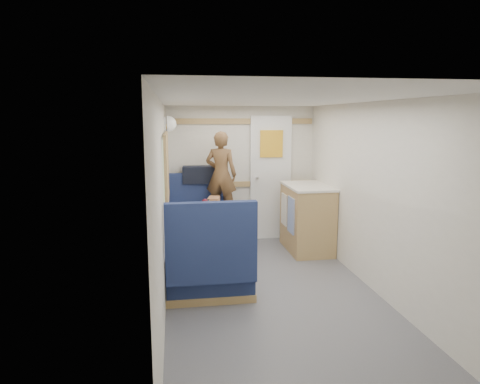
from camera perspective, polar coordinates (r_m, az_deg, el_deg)
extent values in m
plane|color=#515156|center=(4.52, 4.66, -14.06)|extent=(4.50, 4.50, 0.00)
plane|color=silver|center=(4.14, 5.05, 12.17)|extent=(4.50, 4.50, 0.00)
cube|color=silver|center=(6.40, 0.11, 2.42)|extent=(2.20, 0.02, 2.00)
cube|color=silver|center=(4.10, -10.27, -1.99)|extent=(0.02, 4.50, 2.00)
cube|color=silver|center=(4.60, 18.29, -1.05)|extent=(0.02, 4.50, 2.00)
cube|color=#AA834C|center=(6.40, 0.13, 1.06)|extent=(2.15, 0.02, 0.08)
cube|color=#AA834C|center=(6.32, 0.14, 9.42)|extent=(2.15, 0.02, 0.08)
cube|color=#98A78D|center=(5.05, -9.87, 3.12)|extent=(0.04, 1.30, 0.72)
cube|color=white|center=(6.46, 4.10, 1.84)|extent=(0.62, 0.04, 1.86)
cube|color=gold|center=(6.38, 4.21, 6.43)|extent=(0.34, 0.03, 0.40)
cylinder|color=silver|center=(6.36, 2.27, 1.92)|extent=(0.04, 0.10, 0.04)
cube|color=white|center=(5.15, -4.90, -2.84)|extent=(0.62, 0.92, 0.04)
cylinder|color=silver|center=(5.24, -4.84, -6.58)|extent=(0.08, 0.08, 0.66)
cylinder|color=silver|center=(5.34, -4.79, -10.03)|extent=(0.36, 0.36, 0.03)
cube|color=#192050|center=(6.04, -5.36, -5.58)|extent=(0.88, 0.50, 0.45)
cube|color=#192050|center=(6.22, -5.58, -1.12)|extent=(0.88, 0.10, 0.80)
cube|color=#AA834C|center=(6.09, -5.33, -7.26)|extent=(0.90, 0.52, 0.08)
cube|color=#192050|center=(4.52, -4.09, -10.96)|extent=(0.88, 0.50, 0.45)
cube|color=#192050|center=(4.12, -3.84, -6.81)|extent=(0.88, 0.10, 0.80)
cube|color=#AA834C|center=(4.59, -4.06, -13.11)|extent=(0.90, 0.52, 0.08)
cube|color=#AA834C|center=(6.22, -5.64, 1.03)|extent=(0.90, 0.14, 0.04)
sphere|color=white|center=(5.87, -9.48, 8.96)|extent=(0.20, 0.20, 0.20)
cube|color=#AA834C|center=(6.01, 8.91, -3.53)|extent=(0.54, 0.90, 0.90)
cube|color=silver|center=(5.92, 9.03, 0.76)|extent=(0.56, 0.92, 0.03)
cube|color=#5972B2|center=(5.74, 6.81, -3.09)|extent=(0.01, 0.30, 0.48)
cube|color=silver|center=(6.08, 5.91, -2.34)|extent=(0.01, 0.28, 0.44)
imported|color=brown|center=(5.95, -2.54, 2.34)|extent=(0.51, 0.43, 1.20)
cube|color=black|center=(6.20, -5.32, 2.33)|extent=(0.52, 0.27, 0.24)
cube|color=silver|center=(4.92, -4.02, -3.09)|extent=(0.35, 0.39, 0.02)
sphere|color=orange|center=(4.89, -2.34, -2.57)|extent=(0.08, 0.08, 0.08)
cube|color=#D8C17D|center=(4.98, -4.64, -2.63)|extent=(0.12, 0.09, 0.04)
cylinder|color=white|center=(5.10, -4.67, -2.72)|extent=(0.06, 0.06, 0.01)
cylinder|color=white|center=(5.08, -4.68, -2.15)|extent=(0.01, 0.01, 0.10)
sphere|color=#470711|center=(5.07, -4.69, -1.32)|extent=(0.08, 0.08, 0.08)
cylinder|color=white|center=(4.76, -6.47, -2.98)|extent=(0.07, 0.07, 0.11)
cylinder|color=silver|center=(5.30, -4.44, -1.63)|extent=(0.07, 0.07, 0.11)
cylinder|color=#885613|center=(5.15, -2.40, -2.05)|extent=(0.06, 0.06, 0.10)
cylinder|color=black|center=(5.27, -5.80, -1.81)|extent=(0.04, 0.04, 0.10)
cylinder|color=silver|center=(5.11, -4.81, -2.21)|extent=(0.03, 0.03, 0.09)
cube|color=brown|center=(5.51, -3.53, -1.22)|extent=(0.18, 0.27, 0.10)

